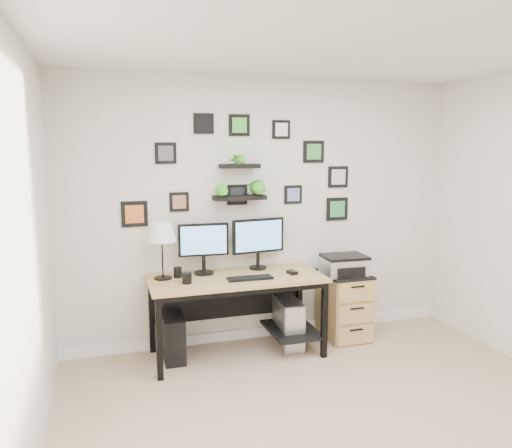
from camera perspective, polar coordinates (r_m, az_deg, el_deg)
name	(u,v)px	position (r m, az deg, el deg)	size (l,w,h in m)	color
room	(266,331)	(5.26, 1.18, -12.13)	(4.00, 4.00, 4.00)	tan
desk	(239,289)	(4.68, -1.91, -7.39)	(1.60, 0.70, 0.75)	tan
monitor_left	(204,245)	(4.66, -6.01, -2.36)	(0.47, 0.20, 0.48)	black
monitor_right	(258,239)	(4.83, 0.26, -1.75)	(0.53, 0.19, 0.50)	black
keyboard	(250,278)	(4.52, -0.70, -6.20)	(0.41, 0.13, 0.02)	black
mouse	(292,272)	(4.71, 4.15, -5.53)	(0.07, 0.10, 0.03)	black
table_lamp	(162,233)	(4.52, -10.73, -1.04)	(0.26, 0.26, 0.52)	black
mug	(187,278)	(4.42, -7.89, -6.16)	(0.08, 0.08, 0.09)	black
pen_cup	(178,272)	(4.63, -8.93, -5.48)	(0.07, 0.07, 0.10)	black
pc_tower_black	(173,337)	(4.74, -9.47, -12.63)	(0.18, 0.41, 0.41)	black
pc_tower_grey	(288,323)	(4.98, 3.73, -11.18)	(0.24, 0.48, 0.46)	gray
file_cabinet	(344,305)	(5.21, 10.04, -9.12)	(0.43, 0.53, 0.67)	tan
printer	(344,265)	(5.05, 10.06, -4.61)	(0.44, 0.36, 0.19)	silver
wall_decor	(245,176)	(4.79, -1.29, 5.47)	(2.29, 0.18, 1.07)	black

